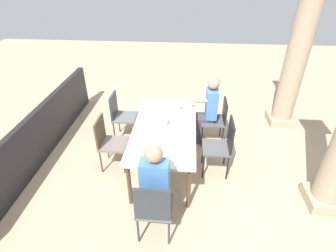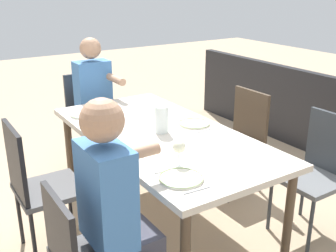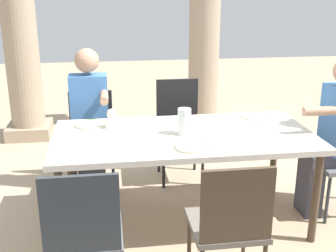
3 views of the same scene
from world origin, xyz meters
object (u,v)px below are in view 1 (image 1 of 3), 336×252
Objects in this scene: chair_head_east at (154,207)px; stone_column_near at (296,58)px; chair_west_south at (121,114)px; wine_glass_0 at (179,104)px; diner_man_white at (208,109)px; chair_mid_south at (108,140)px; diner_woman_green at (155,184)px; plate_0 at (185,106)px; chair_mid_north at (222,144)px; plate_1 at (145,125)px; dining_table at (165,130)px; chair_west_north at (217,118)px; plate_2 at (184,154)px; water_pitcher at (164,122)px.

stone_column_near is (-3.01, 2.39, 0.91)m from chair_head_east.
wine_glass_0 is (0.20, 1.13, 0.35)m from chair_west_south.
chair_mid_south is at bearing -62.47° from diner_man_white.
diner_woman_green reaches higher than chair_head_east.
plate_0 is at bearing 149.52° from wine_glass_0.
chair_west_south is at bearing -115.00° from chair_mid_north.
plate_1 is at bearing 100.96° from chair_mid_south.
chair_west_south reaches higher than dining_table.
diner_man_white is at bearing 159.73° from diner_woman_green.
chair_west_north is at bearing 155.04° from diner_woman_green.
wine_glass_0 reaches higher than dining_table.
chair_west_north is 0.91× the size of chair_mid_north.
diner_woman_green is at bearing -6.78° from wine_glass_0.
dining_table is 8.15× the size of plate_2.
diner_woman_green reaches higher than plate_0.
diner_man_white is at bearing 125.51° from plate_1.
water_pitcher is (0.00, -0.01, 0.15)m from dining_table.
chair_head_east is at bearing 0.22° from water_pitcher.
water_pitcher is (-0.11, -0.93, 0.30)m from chair_mid_north.
stone_column_near is at bearing 123.64° from dining_table.
chair_mid_north is at bearing 47.12° from wine_glass_0.
wine_glass_0 reaches higher than chair_west_north.
chair_mid_north is at bearing 134.38° from plate_2.
chair_head_east is 0.84m from plate_2.
dining_table is 2.96m from stone_column_near.
chair_west_north is 0.86m from chair_mid_north.
plate_0 is (-0.83, 1.23, 0.25)m from chair_mid_south.
wine_glass_0 is (0.17, -0.10, 0.11)m from plate_0.
diner_man_white reaches higher than dining_table.
chair_mid_north is 4.00× the size of plate_1.
diner_woman_green reaches higher than dining_table.
plate_0 and plate_1 have the same top height.
dining_table is at bearing -50.88° from chair_west_north.
diner_woman_green reaches higher than water_pitcher.
chair_west_south is 5.71× the size of wine_glass_0.
chair_west_north is 0.95× the size of chair_west_south.
diner_man_white is 0.42m from plate_0.
chair_mid_north is 0.89m from diner_man_white.
chair_mid_south is 0.98m from water_pitcher.
chair_west_north is 0.95× the size of chair_head_east.
chair_mid_north is at bearing 144.92° from chair_head_east.
chair_mid_north is at bearing 0.59° from chair_west_north.
chair_west_south is 1.65m from diner_man_white.
chair_head_east is 2.18m from plate_0.
wine_glass_0 reaches higher than plate_2.
wine_glass_0 is 0.81× the size of water_pitcher.
plate_0 is 1.28× the size of water_pitcher.
diner_man_white reaches higher than chair_west_south.
diner_man_white reaches higher than plate_1.
water_pitcher is (1.59, -2.39, -0.58)m from stone_column_near.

